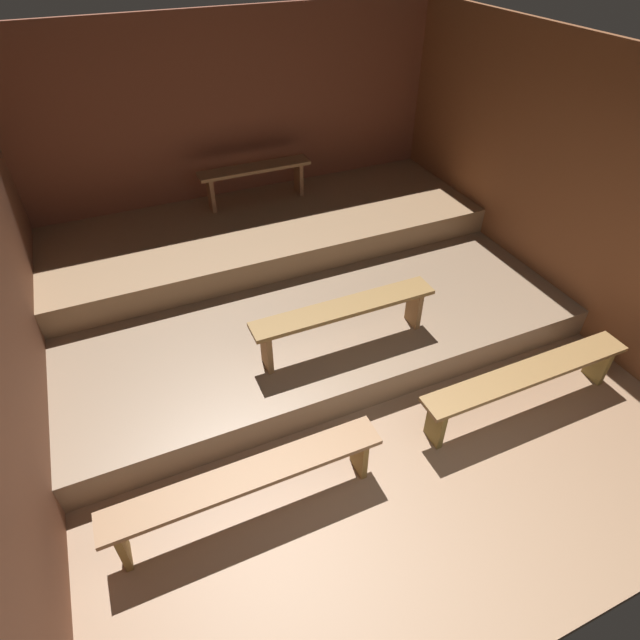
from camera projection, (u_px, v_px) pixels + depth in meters
The scene contains 9 objects.
ground at pixel (326, 351), 5.48m from camera, with size 6.06×6.25×0.08m, color #916E51.
wall_back at pixel (237, 133), 6.52m from camera, with size 6.06×0.06×2.77m, color brown.
wall_right at pixel (558, 181), 5.40m from camera, with size 0.06×6.25×2.77m, color brown.
platform_lower at pixel (294, 290), 6.00m from camera, with size 5.26×3.63×0.31m, color #886E54.
platform_middle at pixel (266, 230), 6.44m from camera, with size 5.26×1.80×0.31m, color #93704E.
bench_floor_left at pixel (247, 481), 3.78m from camera, with size 2.10×0.27×0.47m.
bench_floor_right at pixel (527, 378), 4.59m from camera, with size 2.10×0.27×0.47m.
bench_lower_center at pixel (344, 314), 4.81m from camera, with size 1.80×0.27×0.47m.
bench_middle_center at pixel (255, 175), 6.49m from camera, with size 1.42×0.27×0.47m.
Camera 1 is at (-1.68, -0.93, 3.69)m, focal length 28.97 mm.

